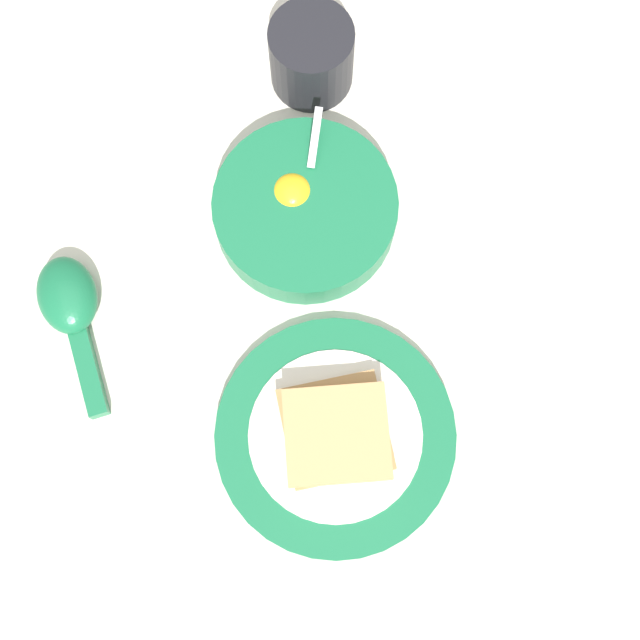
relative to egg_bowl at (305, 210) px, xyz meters
name	(u,v)px	position (x,y,z in m)	size (l,w,h in m)	color
ground_plane	(293,299)	(0.08, -0.03, -0.02)	(3.00, 3.00, 0.00)	silver
egg_bowl	(305,210)	(0.00, 0.00, 0.00)	(0.17, 0.17, 0.07)	#196B42
toast_plate	(335,436)	(0.21, -0.01, -0.01)	(0.21, 0.21, 0.01)	#196B42
toast_sandwich	(336,432)	(0.21, -0.01, 0.01)	(0.10, 0.10, 0.03)	tan
soup_spoon	(70,306)	(0.05, -0.23, 0.00)	(0.16, 0.06, 0.03)	#196B42
drinking_cup	(311,55)	(-0.15, 0.04, 0.02)	(0.08, 0.08, 0.08)	black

